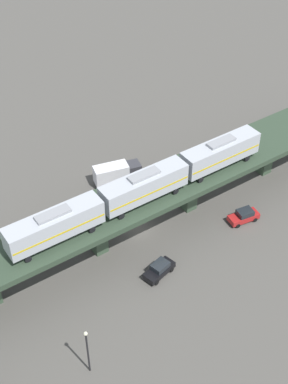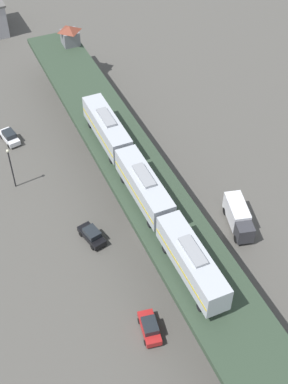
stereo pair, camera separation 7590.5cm
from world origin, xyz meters
name	(u,v)px [view 2 (the right image)]	position (x,y,z in m)	size (l,w,h in m)	color
ground_plane	(154,234)	(0.00, 0.00, 0.00)	(400.00, 400.00, 0.00)	#4C4944
elevated_viaduct	(155,205)	(-0.03, -0.15, 5.76)	(26.43, 91.84, 6.68)	#2C3D2C
subway_train	(144,186)	(-1.32, 0.54, 9.22)	(10.10, 37.02, 4.45)	#ADB2BA
signal_hut	(70,35)	(10.46, 39.70, 8.48)	(3.79, 3.79, 3.40)	slate
street_car_black	(92,235)	(-7.32, 3.92, 0.94)	(2.06, 4.45, 1.89)	black
street_car_white	(9,137)	(-7.33, 29.14, 0.94)	(1.97, 4.41, 1.89)	silver
street_car_red	(150,327)	(-9.12, -11.65, 0.94)	(3.24, 4.75, 1.89)	#AD1E1E
delivery_truck	(238,217)	(10.07, -5.21, 1.76)	(5.13, 7.47, 3.20)	#333338
street_lamp	(11,165)	(-11.16, 19.12, 4.11)	(0.44, 0.44, 6.94)	black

